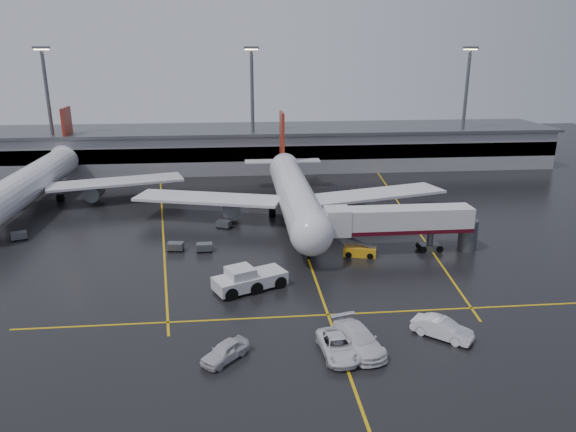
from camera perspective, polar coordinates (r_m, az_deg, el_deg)
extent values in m
plane|color=black|center=(73.26, 1.41, -2.47)|extent=(220.00, 220.00, 0.00)
cube|color=gold|center=(73.26, 1.41, -2.47)|extent=(0.25, 90.00, 0.02)
cube|color=gold|center=(53.32, 4.31, -10.50)|extent=(60.00, 0.25, 0.02)
cube|color=gold|center=(83.03, -13.29, -0.52)|extent=(9.99, 69.35, 0.02)
cube|color=gold|center=(86.39, 12.53, 0.24)|extent=(7.57, 69.64, 0.02)
cube|color=gray|center=(118.53, -1.40, 7.26)|extent=(120.00, 18.00, 8.00)
cube|color=black|center=(109.81, -1.06, 6.71)|extent=(120.00, 0.40, 3.00)
cube|color=#595B60|center=(117.85, -1.42, 9.32)|extent=(122.00, 19.00, 0.60)
cylinder|color=#595B60|center=(116.91, -24.12, 9.84)|extent=(0.70, 0.70, 25.00)
cube|color=#595B60|center=(116.24, -24.92, 16.03)|extent=(3.00, 1.20, 0.50)
cube|color=#FFE5B2|center=(116.24, -24.90, 15.88)|extent=(2.60, 0.90, 0.20)
cylinder|color=#595B60|center=(111.11, -3.82, 10.97)|extent=(0.70, 0.70, 25.00)
cube|color=#595B60|center=(110.41, -3.96, 17.53)|extent=(3.00, 1.20, 0.50)
cube|color=#FFE5B2|center=(110.41, -3.95, 17.38)|extent=(2.60, 0.90, 0.20)
cylinder|color=#595B60|center=(121.18, 18.36, 10.68)|extent=(0.70, 0.70, 25.00)
cube|color=#595B60|center=(120.54, 18.96, 16.67)|extent=(3.00, 1.20, 0.50)
cube|color=#FFE5B2|center=(120.54, 18.95, 16.53)|extent=(2.60, 0.90, 0.20)
cylinder|color=silver|center=(79.58, 0.73, 2.33)|extent=(5.20, 36.00, 5.20)
sphere|color=silver|center=(62.52, 2.54, -1.96)|extent=(5.20, 5.20, 5.20)
cone|color=silver|center=(99.78, -0.59, 5.79)|extent=(4.94, 8.00, 4.94)
cube|color=maroon|center=(99.89, -0.65, 8.66)|extent=(0.50, 5.50, 8.50)
cube|color=silver|center=(99.74, -0.59, 5.90)|extent=(14.00, 3.00, 0.25)
cube|color=silver|center=(81.39, -8.57, 1.89)|extent=(22.80, 11.83, 0.40)
cube|color=silver|center=(84.06, 9.43, 2.35)|extent=(22.80, 11.83, 0.40)
cylinder|color=#595B60|center=(80.70, -6.07, 0.82)|extent=(2.60, 4.50, 2.60)
cylinder|color=#595B60|center=(82.67, 7.21, 1.18)|extent=(2.60, 4.50, 2.60)
cylinder|color=#595B60|center=(66.41, 2.14, -3.71)|extent=(0.56, 0.56, 2.00)
cylinder|color=#595B60|center=(83.06, -1.70, 0.68)|extent=(0.56, 0.56, 2.00)
cylinder|color=#595B60|center=(83.71, 2.68, 0.80)|extent=(0.56, 0.56, 2.00)
cylinder|color=black|center=(66.61, 2.14, -4.15)|extent=(0.40, 1.10, 1.10)
cylinder|color=black|center=(83.19, -1.69, 0.38)|extent=(1.00, 1.40, 1.40)
cylinder|color=black|center=(83.84, 2.67, 0.51)|extent=(1.00, 1.40, 1.40)
cylinder|color=silver|center=(96.75, -25.74, 3.31)|extent=(5.20, 36.00, 5.20)
cone|color=silver|center=(116.14, -22.40, 6.14)|extent=(4.94, 8.00, 4.94)
cube|color=maroon|center=(116.34, -22.54, 8.60)|extent=(0.50, 5.50, 8.50)
cube|color=silver|center=(116.10, -22.41, 6.24)|extent=(14.00, 3.00, 0.25)
cube|color=silver|center=(95.13, -17.91, 3.50)|extent=(22.80, 11.83, 0.40)
cylinder|color=#595B60|center=(95.33, -20.01, 2.44)|extent=(2.60, 4.50, 2.60)
cylinder|color=#595B60|center=(101.33, -26.65, 1.89)|extent=(0.56, 0.56, 2.00)
cylinder|color=#595B60|center=(99.19, -23.20, 2.04)|extent=(0.56, 0.56, 2.00)
cylinder|color=black|center=(101.44, -26.62, 1.64)|extent=(1.00, 1.40, 1.40)
cylinder|color=black|center=(99.30, -23.17, 1.79)|extent=(1.00, 1.40, 1.40)
cube|color=silver|center=(68.78, 12.02, -0.34)|extent=(18.00, 3.20, 3.00)
cube|color=#450713|center=(69.18, 11.95, -1.36)|extent=(18.00, 3.30, 0.50)
cube|color=silver|center=(66.80, 5.29, -0.55)|extent=(3.00, 3.40, 3.30)
cylinder|color=#595B60|center=(70.98, 14.96, -2.47)|extent=(0.80, 0.80, 3.00)
cube|color=#595B60|center=(71.33, 14.89, -3.26)|extent=(2.60, 1.60, 0.90)
cylinder|color=#595B60|center=(72.70, 18.69, -1.92)|extent=(2.40, 2.40, 4.00)
cylinder|color=black|center=(70.96, 14.06, -3.30)|extent=(0.90, 1.80, 0.90)
cylinder|color=black|center=(71.72, 15.72, -3.22)|extent=(0.90, 1.80, 0.90)
cube|color=silver|center=(58.24, -4.09, -6.88)|extent=(8.45, 6.16, 1.35)
cube|color=silver|center=(57.34, -5.12, -6.08)|extent=(3.58, 3.58, 1.12)
cube|color=black|center=(57.34, -5.12, -6.08)|extent=(3.22, 3.22, 1.01)
cylinder|color=black|center=(57.30, -6.71, -7.81)|extent=(2.74, 3.67, 1.46)
cylinder|color=black|center=(58.40, -4.08, -7.23)|extent=(2.74, 3.67, 1.46)
cylinder|color=black|center=(59.62, -1.55, -6.65)|extent=(2.74, 3.67, 1.46)
cube|color=orange|center=(67.84, 7.70, -3.75)|extent=(4.31, 2.72, 1.22)
cube|color=#595B60|center=(67.43, 7.74, -2.82)|extent=(3.98, 2.04, 1.39)
cylinder|color=black|center=(68.00, 6.56, -3.90)|extent=(1.28, 2.03, 0.78)
cylinder|color=black|center=(67.90, 8.81, -4.03)|extent=(1.28, 2.03, 0.78)
imported|color=white|center=(46.79, 5.31, -13.70)|extent=(3.15, 6.01, 1.61)
imported|color=silver|center=(47.67, 7.57, -12.92)|extent=(4.33, 7.16, 1.94)
imported|color=white|center=(50.95, 16.17, -11.48)|extent=(5.34, 4.99, 1.79)
imported|color=silver|center=(46.26, -6.75, -14.18)|extent=(4.53, 4.65, 1.58)
cube|color=#595B60|center=(69.41, -8.93, -3.27)|extent=(2.02, 1.34, 0.90)
cylinder|color=black|center=(69.16, -9.59, -3.80)|extent=(0.40, 0.20, 0.40)
cylinder|color=black|center=(69.08, -8.26, -3.76)|extent=(0.40, 0.20, 0.40)
cylinder|color=black|center=(70.09, -9.55, -3.51)|extent=(0.40, 0.20, 0.40)
cylinder|color=black|center=(70.01, -8.25, -3.46)|extent=(0.40, 0.20, 0.40)
cube|color=#595B60|center=(70.33, -11.95, -3.17)|extent=(2.16, 1.56, 0.90)
cylinder|color=black|center=(70.24, -12.66, -3.65)|extent=(0.40, 0.20, 0.40)
cylinder|color=black|center=(69.85, -11.38, -3.69)|extent=(0.40, 0.20, 0.40)
cylinder|color=black|center=(71.14, -12.45, -3.36)|extent=(0.40, 0.20, 0.40)
cylinder|color=black|center=(70.75, -11.20, -3.40)|extent=(0.40, 0.20, 0.40)
cube|color=#595B60|center=(78.07, -6.87, -0.82)|extent=(2.37, 2.05, 0.90)
cylinder|color=black|center=(78.16, -7.55, -1.19)|extent=(0.40, 0.20, 0.40)
cylinder|color=black|center=(77.45, -6.50, -1.33)|extent=(0.40, 0.20, 0.40)
cylinder|color=black|center=(79.00, -7.21, -0.97)|extent=(0.40, 0.20, 0.40)
cylinder|color=black|center=(78.29, -6.17, -1.11)|extent=(0.40, 0.20, 0.40)
cube|color=#595B60|center=(81.52, -26.85, -1.85)|extent=(2.34, 1.96, 0.90)
cylinder|color=black|center=(81.19, -27.35, -2.34)|extent=(0.40, 0.20, 0.40)
cylinder|color=black|center=(81.18, -26.23, -2.19)|extent=(0.40, 0.20, 0.40)
cylinder|color=black|center=(82.15, -27.37, -2.13)|extent=(0.40, 0.20, 0.40)
cylinder|color=black|center=(82.14, -26.26, -1.98)|extent=(0.40, 0.20, 0.40)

